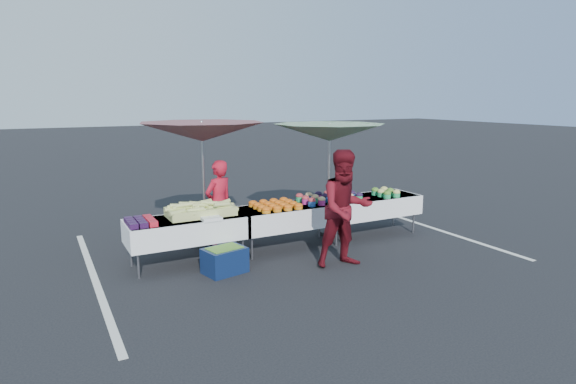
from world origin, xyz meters
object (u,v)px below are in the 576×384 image
table_left (187,228)px  vendor (219,204)px  table_right (371,205)px  umbrella_right (330,133)px  customer (346,209)px  table_center (288,215)px  storage_bin (225,260)px  umbrella_left (202,133)px

table_left → vendor: size_ratio=1.20×
table_right → umbrella_right: (-0.71, 0.40, 1.36)m
vendor → umbrella_right: 2.44m
table_right → umbrella_right: umbrella_right is taller
vendor → customer: (1.41, -1.83, 0.14)m
customer → umbrella_right: (0.73, 1.63, 1.03)m
table_center → table_right: bearing=0.0°
storage_bin → umbrella_right: bearing=10.2°
table_left → vendor: vendor is taller
vendor → umbrella_right: bearing=152.6°
table_left → table_right: size_ratio=1.00×
table_left → vendor: (0.75, 0.61, 0.19)m
umbrella_left → storage_bin: size_ratio=3.65×
table_center → vendor: 1.22m
table_right → storage_bin: table_right is taller
table_left → table_center: bearing=0.0°
customer → umbrella_right: umbrella_right is taller
umbrella_left → table_center: bearing=-32.7°
table_left → table_center: (1.80, 0.00, 0.00)m
table_right → vendor: vendor is taller
storage_bin → table_center: bearing=12.0°
table_right → umbrella_left: size_ratio=0.75×
table_left → table_right: 3.60m
table_center → storage_bin: 1.61m
table_center → umbrella_left: size_ratio=0.75×
customer → umbrella_left: umbrella_left is taller
customer → umbrella_left: 2.81m
table_center → table_right: (1.80, 0.00, 0.00)m
table_right → table_center: bearing=180.0°
table_center → customer: bearing=-73.6°
vendor → table_left: bearing=17.0°
table_right → table_left: bearing=180.0°
vendor → storage_bin: 1.43m
umbrella_right → storage_bin: umbrella_right is taller
table_center → storage_bin: (-1.42, -0.65, -0.38)m
customer → umbrella_left: bearing=136.3°
table_right → customer: size_ratio=1.02×
vendor → umbrella_right: (2.13, -0.21, 1.17)m
storage_bin → table_left: bearing=107.6°
table_center → umbrella_left: umbrella_left is taller
table_center → customer: 1.32m
vendor → customer: bearing=105.6°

